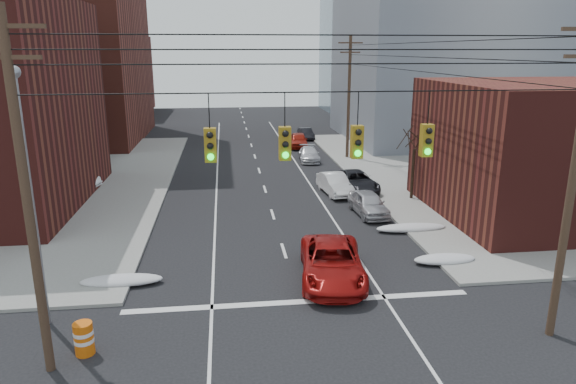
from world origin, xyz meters
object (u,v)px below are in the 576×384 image
object	(u,v)px
lot_car_b	(59,168)
red_pickup	(332,263)
parked_car_f	(306,134)
lot_car_a	(71,179)
lot_car_c	(14,195)
parked_car_b	(335,184)
parked_car_e	(298,140)
parked_car_d	(309,154)
construction_barrel	(84,338)
lot_car_d	(31,171)
parked_car_c	(356,181)
parked_car_a	(368,203)

from	to	relation	value
lot_car_b	red_pickup	bearing A→B (deg)	-144.74
parked_car_f	lot_car_a	distance (m)	28.37
lot_car_c	parked_car_f	bearing A→B (deg)	-33.81
parked_car_b	parked_car_f	world-z (taller)	parked_car_b
parked_car_f	lot_car_b	bearing A→B (deg)	-148.68
parked_car_f	parked_car_e	bearing A→B (deg)	-111.13
lot_car_c	parked_car_d	bearing A→B (deg)	-50.49
red_pickup	lot_car_c	xyz separation A→B (m)	(-17.84, 12.69, 0.14)
parked_car_b	construction_barrel	bearing A→B (deg)	-130.43
parked_car_e	lot_car_d	size ratio (longest dim) A/B	1.01
parked_car_d	construction_barrel	distance (m)	32.08
parked_car_c	red_pickup	bearing A→B (deg)	-112.26
parked_car_f	lot_car_d	size ratio (longest dim) A/B	0.85
construction_barrel	parked_car_c	bearing A→B (deg)	53.36
construction_barrel	parked_car_a	bearing A→B (deg)	45.07
red_pickup	lot_car_a	xyz separation A→B (m)	(-15.57, 17.01, 0.01)
parked_car_b	parked_car_f	size ratio (longest dim) A/B	1.16
parked_car_f	lot_car_a	xyz separation A→B (m)	(-20.26, -19.86, 0.20)
red_pickup	parked_car_d	size ratio (longest dim) A/B	1.35
parked_car_c	lot_car_a	bearing A→B (deg)	168.15
red_pickup	parked_car_f	distance (m)	37.17
parked_car_e	lot_car_c	world-z (taller)	lot_car_c
parked_car_c	lot_car_a	distance (m)	20.45
parked_car_e	lot_car_a	distance (m)	23.76
parked_car_b	lot_car_d	size ratio (longest dim) A/B	0.98
parked_car_c	construction_barrel	xyz separation A→B (m)	(-14.03, -18.86, -0.14)
red_pickup	parked_car_b	size ratio (longest dim) A/B	1.34
parked_car_c	parked_car_f	xyz separation A→B (m)	(0.00, 22.64, -0.11)
parked_car_d	construction_barrel	world-z (taller)	parked_car_d
parked_car_c	lot_car_b	xyz separation A→B (m)	(-22.33, 6.90, 0.05)
parked_car_d	lot_car_a	distance (m)	20.28
parked_car_a	parked_car_d	xyz separation A→B (m)	(-1.05, 16.07, -0.09)
parked_car_b	lot_car_b	distance (m)	22.00
parked_car_b	lot_car_a	size ratio (longest dim) A/B	1.07
parked_car_a	parked_car_e	size ratio (longest dim) A/B	0.94
lot_car_b	parked_car_b	bearing A→B (deg)	-114.10
red_pickup	parked_car_a	world-z (taller)	red_pickup
parked_car_e	lot_car_c	distance (m)	28.30
parked_car_d	construction_barrel	bearing A→B (deg)	-108.39
lot_car_d	construction_barrel	distance (m)	26.21
parked_car_a	lot_car_c	world-z (taller)	lot_car_c
parked_car_f	parked_car_d	bearing A→B (deg)	-101.48
parked_car_e	construction_barrel	bearing A→B (deg)	-104.55
lot_car_d	construction_barrel	bearing A→B (deg)	-162.88
parked_car_d	lot_car_c	bearing A→B (deg)	-145.25
parked_car_b	parked_car_c	xyz separation A→B (m)	(1.60, 0.44, 0.01)
parked_car_d	parked_car_f	world-z (taller)	parked_car_d
lot_car_b	construction_barrel	xyz separation A→B (m)	(8.31, -25.77, -0.19)
red_pickup	parked_car_d	distance (m)	25.13
red_pickup	parked_car_d	world-z (taller)	red_pickup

